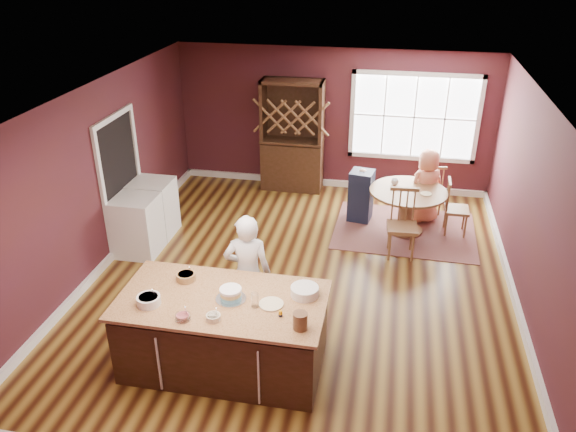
% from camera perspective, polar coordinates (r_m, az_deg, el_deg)
% --- Properties ---
extents(room_shell, '(7.00, 7.00, 7.00)m').
position_cam_1_polar(room_shell, '(7.62, 1.46, 2.16)').
color(room_shell, olive).
rests_on(room_shell, ground).
extents(window, '(2.36, 0.10, 1.66)m').
position_cam_1_polar(window, '(10.75, 12.69, 9.77)').
color(window, white).
rests_on(window, room_shell).
extents(doorway, '(0.08, 1.26, 2.13)m').
position_cam_1_polar(doorway, '(9.18, -16.52, 3.22)').
color(doorway, white).
rests_on(doorway, room_shell).
extents(kitchen_island, '(2.31, 1.21, 0.92)m').
position_cam_1_polar(kitchen_island, '(6.58, -6.54, -11.78)').
color(kitchen_island, black).
rests_on(kitchen_island, ground).
extents(dining_table, '(1.27, 1.27, 0.75)m').
position_cam_1_polar(dining_table, '(9.52, 12.03, 1.38)').
color(dining_table, '#905D2C').
rests_on(dining_table, ground).
extents(baker, '(0.63, 0.47, 1.58)m').
position_cam_1_polar(baker, '(6.94, -4.12, -5.84)').
color(baker, silver).
rests_on(baker, ground).
extents(layer_cake, '(0.34, 0.34, 0.14)m').
position_cam_1_polar(layer_cake, '(6.24, -5.84, -7.88)').
color(layer_cake, white).
rests_on(layer_cake, kitchen_island).
extents(bowl_blue, '(0.26, 0.26, 0.10)m').
position_cam_1_polar(bowl_blue, '(6.32, -13.97, -8.31)').
color(bowl_blue, white).
rests_on(bowl_blue, kitchen_island).
extents(bowl_yellow, '(0.22, 0.22, 0.08)m').
position_cam_1_polar(bowl_yellow, '(6.65, -10.32, -6.09)').
color(bowl_yellow, olive).
rests_on(bowl_yellow, kitchen_island).
extents(bowl_pink, '(0.16, 0.16, 0.06)m').
position_cam_1_polar(bowl_pink, '(6.03, -10.64, -10.07)').
color(bowl_pink, silver).
rests_on(bowl_pink, kitchen_island).
extents(bowl_olive, '(0.15, 0.15, 0.06)m').
position_cam_1_polar(bowl_olive, '(5.98, -7.59, -10.15)').
color(bowl_olive, white).
rests_on(bowl_olive, kitchen_island).
extents(drinking_glass, '(0.08, 0.08, 0.17)m').
position_cam_1_polar(drinking_glass, '(6.09, -3.38, -8.53)').
color(drinking_glass, silver).
rests_on(drinking_glass, kitchen_island).
extents(dinner_plate, '(0.27, 0.27, 0.02)m').
position_cam_1_polar(dinner_plate, '(6.16, -1.71, -8.93)').
color(dinner_plate, beige).
rests_on(dinner_plate, kitchen_island).
extents(white_tub, '(0.31, 0.31, 0.11)m').
position_cam_1_polar(white_tub, '(6.28, 1.70, -7.65)').
color(white_tub, white).
rests_on(white_tub, kitchen_island).
extents(stoneware_crock, '(0.15, 0.15, 0.18)m').
position_cam_1_polar(stoneware_crock, '(5.78, 1.24, -10.60)').
color(stoneware_crock, brown).
rests_on(stoneware_crock, kitchen_island).
extents(toy_figurine, '(0.05, 0.05, 0.08)m').
position_cam_1_polar(toy_figurine, '(5.97, -0.77, -9.87)').
color(toy_figurine, '#E29905').
rests_on(toy_figurine, kitchen_island).
extents(rug, '(2.38, 1.87, 0.01)m').
position_cam_1_polar(rug, '(9.75, 11.74, -1.43)').
color(rug, brown).
rests_on(rug, ground).
extents(chair_east, '(0.39, 0.41, 0.96)m').
position_cam_1_polar(chair_east, '(9.68, 16.81, 0.86)').
color(chair_east, olive).
rests_on(chair_east, ground).
extents(chair_south, '(0.48, 0.46, 1.09)m').
position_cam_1_polar(chair_south, '(8.76, 11.55, -0.84)').
color(chair_south, '#945A2C').
rests_on(chair_south, ground).
extents(chair_north, '(0.48, 0.46, 0.96)m').
position_cam_1_polar(chair_north, '(10.31, 14.29, 2.81)').
color(chair_north, '#9B5C2A').
rests_on(chair_north, ground).
extents(seated_woman, '(0.76, 0.67, 1.31)m').
position_cam_1_polar(seated_woman, '(9.91, 13.88, 2.96)').
color(seated_woman, '#DD7F60').
rests_on(seated_woman, ground).
extents(high_chair, '(0.44, 0.44, 0.95)m').
position_cam_1_polar(high_chair, '(9.81, 7.42, 2.16)').
color(high_chair, black).
rests_on(high_chair, ground).
extents(toddler, '(0.18, 0.14, 0.26)m').
position_cam_1_polar(toddler, '(9.73, 7.78, 4.09)').
color(toddler, '#8CA5BF').
rests_on(toddler, high_chair).
extents(table_plate, '(0.18, 0.18, 0.01)m').
position_cam_1_polar(table_plate, '(9.35, 13.84, 2.20)').
color(table_plate, beige).
rests_on(table_plate, dining_table).
extents(table_cup, '(0.15, 0.15, 0.10)m').
position_cam_1_polar(table_cup, '(9.59, 10.80, 3.42)').
color(table_cup, silver).
rests_on(table_cup, dining_table).
extents(hutch, '(1.17, 0.49, 2.14)m').
position_cam_1_polar(hutch, '(10.80, 0.44, 8.11)').
color(hutch, black).
rests_on(hutch, ground).
extents(washer, '(0.64, 0.62, 0.94)m').
position_cam_1_polar(washer, '(9.02, -15.07, -0.96)').
color(washer, white).
rests_on(washer, ground).
extents(dryer, '(0.65, 0.63, 0.94)m').
position_cam_1_polar(dryer, '(9.53, -13.49, 0.81)').
color(dryer, silver).
rests_on(dryer, ground).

